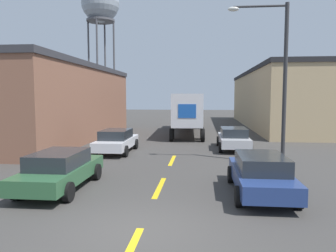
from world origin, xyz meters
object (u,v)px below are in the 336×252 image
street_lamp (278,71)px  water_tower (100,5)px  parked_car_right_near (261,173)px  fire_hydrant (34,169)px  parked_car_left_far (117,140)px  parked_car_left_near (60,169)px  parked_car_right_mid (233,138)px  semi_truck (188,110)px

street_lamp → water_tower: bearing=119.9°
parked_car_right_near → fire_hydrant: bearing=173.0°
street_lamp → fire_hydrant: street_lamp is taller
parked_car_left_far → street_lamp: (9.06, -2.73, 3.98)m
parked_car_left_far → water_tower: (-10.72, 31.60, 17.07)m
street_lamp → parked_car_left_near: bearing=-149.0°
parked_car_left_near → water_tower: (-10.72, 39.78, 17.07)m
parked_car_right_mid → fire_hydrant: size_ratio=5.34×
parked_car_right_near → fire_hydrant: size_ratio=5.34×
parked_car_left_near → parked_car_right_mid: same height
parked_car_left_near → fire_hydrant: 2.08m
parked_car_left_far → parked_car_left_near: bearing=-90.0°
parked_car_right_mid → parked_car_left_far: same height
parked_car_right_mid → fire_hydrant: parked_car_right_mid is taller
parked_car_right_mid → street_lamp: 6.43m
parked_car_right_mid → parked_car_right_near: bearing=-90.0°
parked_car_left_near → water_tower: size_ratio=0.23×
semi_truck → parked_car_left_near: bearing=-103.6°
parked_car_left_far → fire_hydrant: parked_car_left_far is taller
fire_hydrant → water_tower: bearing=103.2°
parked_car_right_mid → street_lamp: size_ratio=0.59×
parked_car_left_far → fire_hydrant: bearing=-103.5°
semi_truck → parked_car_left_far: 12.02m
parked_car_right_near → street_lamp: size_ratio=0.59×
parked_car_right_mid → street_lamp: bearing=-70.7°
semi_truck → parked_car_left_far: semi_truck is taller
parked_car_left_far → water_tower: water_tower is taller
parked_car_right_near → fire_hydrant: parked_car_right_near is taller
parked_car_right_near → parked_car_right_mid: same height
parked_car_left_far → fire_hydrant: size_ratio=5.34×
water_tower → parked_car_left_near: bearing=-74.9°
semi_truck → street_lamp: street_lamp is taller
parked_car_right_near → street_lamp: (1.67, 5.35, 3.98)m
semi_truck → street_lamp: 15.11m
fire_hydrant → parked_car_left_near: bearing=-35.8°
semi_truck → street_lamp: size_ratio=1.65×
semi_truck → fire_hydrant: semi_truck is taller
parked_car_left_near → parked_car_right_near: bearing=0.8°
semi_truck → water_tower: size_ratio=0.63×
parked_car_right_mid → parked_car_left_far: 7.66m
parked_car_left_near → fire_hydrant: (-1.67, 1.20, -0.32)m
water_tower → street_lamp: 41.73m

